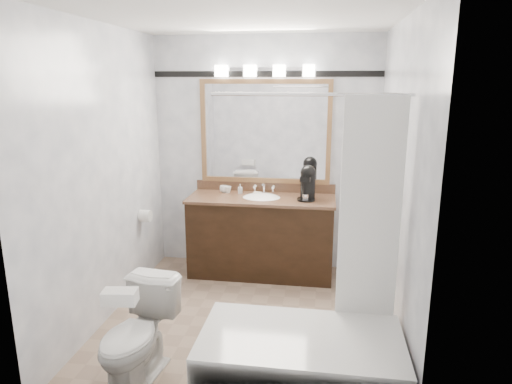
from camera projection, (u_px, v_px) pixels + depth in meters
room at (244, 180)px, 3.68m from camera, size 2.42×2.62×2.52m
vanity at (261, 234)px, 4.85m from camera, size 1.53×0.58×0.97m
mirror at (265, 132)px, 4.86m from camera, size 1.40×0.04×1.10m
vanity_light_bar at (265, 71)px, 4.65m from camera, size 1.02×0.14×0.12m
accent_stripe at (266, 74)px, 4.72m from camera, size 2.40×0.01×0.06m
bathtub at (304, 357)px, 2.97m from camera, size 1.30×0.75×1.96m
tp_roll at (145, 216)px, 4.62m from camera, size 0.11×0.12×0.12m
toilet at (137, 336)px, 3.10m from camera, size 0.47×0.72×0.69m
tissue_box at (120, 297)px, 2.82m from camera, size 0.22×0.14×0.09m
coffee_maker at (308, 182)px, 4.63m from camera, size 0.18×0.23×0.35m
cup_left at (224, 189)px, 4.95m from camera, size 0.12×0.12×0.07m
cup_right at (228, 190)px, 4.94m from camera, size 0.10×0.10×0.07m
soap_bottle_a at (240, 189)px, 4.91m from camera, size 0.05×0.05×0.10m
soap_bar at (257, 193)px, 4.88m from camera, size 0.09×0.07×0.02m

